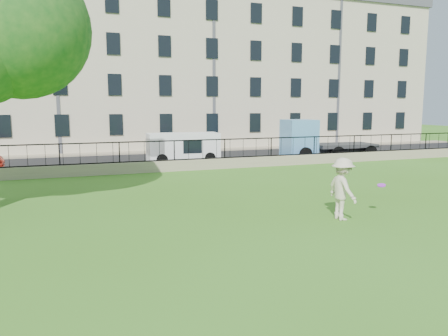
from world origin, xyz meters
name	(u,v)px	position (x,y,z in m)	size (l,w,h in m)	color
ground	(269,226)	(0.00, 0.00, 0.00)	(120.00, 120.00, 0.00)	#3E751C
retaining_wall	(175,166)	(0.00, 12.00, 0.30)	(50.00, 0.40, 0.60)	gray
iron_railing	(174,151)	(0.00, 12.00, 1.15)	(50.00, 0.05, 1.13)	black
street	(157,161)	(0.00, 16.70, 0.01)	(60.00, 9.00, 0.01)	black
sidewalk	(144,152)	(0.00, 21.90, 0.06)	(60.00, 1.40, 0.12)	gray
building_row	(130,68)	(0.00, 27.57, 6.92)	(56.40, 10.40, 13.80)	beige
man	(342,189)	(2.50, -0.14, 1.00)	(1.29, 0.74, 2.00)	beige
frisbee	(381,185)	(4.00, -0.17, 1.03)	(0.27, 0.27, 0.03)	#B529E9
white_van	(183,148)	(1.42, 15.40, 0.95)	(4.52, 1.76, 1.90)	white
blue_truck	(328,139)	(11.59, 14.40, 1.34)	(6.40, 2.27, 2.69)	#61A3E3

